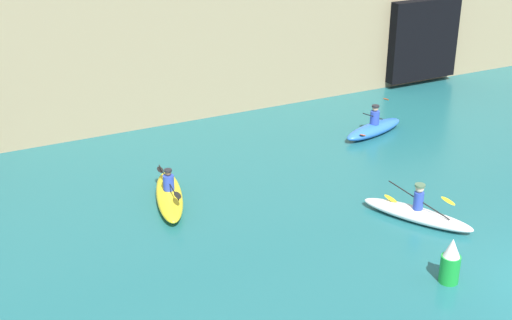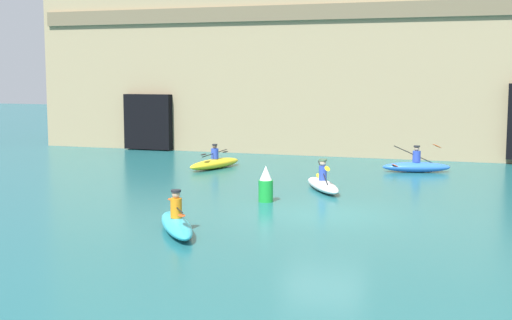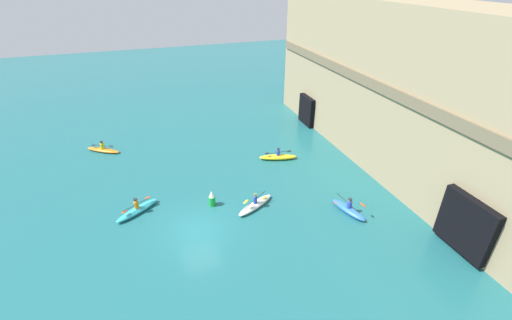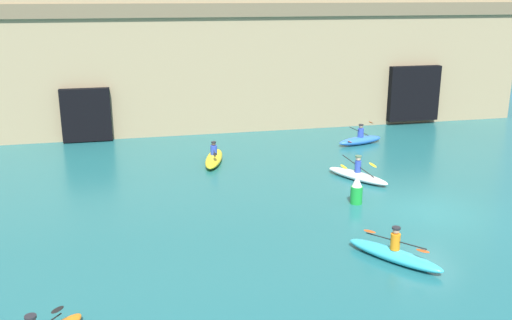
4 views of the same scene
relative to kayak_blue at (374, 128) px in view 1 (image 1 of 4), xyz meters
The scene contains 4 objects.
kayak_blue is the anchor object (origin of this frame).
kayak_white 6.51m from the kayak_blue, 114.28° to the right, with size 2.22×3.22×1.15m.
kayak_yellow 8.79m from the kayak_blue, 168.42° to the right, with size 1.65×3.39×1.10m.
marker_buoy 9.61m from the kayak_blue, 114.14° to the right, with size 0.48×0.48×1.21m.
Camera 1 is at (-13.13, -9.61, 9.88)m, focal length 50.00 mm.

